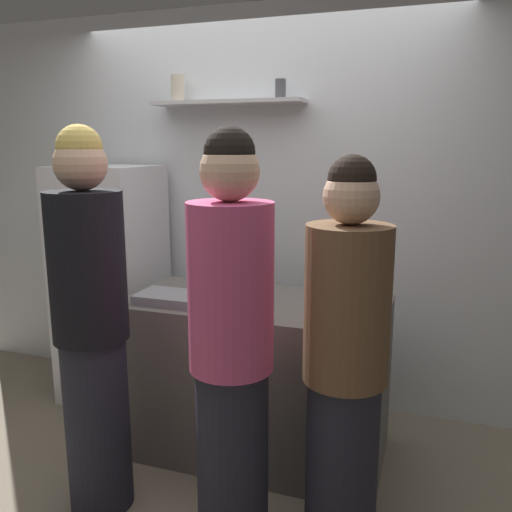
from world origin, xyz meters
TOP-DOWN VIEW (x-y plane):
  - ground_plane at (0.00, 0.00)m, footprint 5.28×5.28m
  - back_wall_assembly at (-0.00, 1.25)m, footprint 4.80×0.32m
  - refrigerator at (-0.96, 0.85)m, footprint 0.59×0.63m
  - counter at (0.20, 0.49)m, footprint 1.42×0.71m
  - baking_pan at (-0.23, 0.32)m, footprint 0.34×0.24m
  - utensil_holder at (0.09, 0.46)m, footprint 0.11×0.11m
  - wine_bottle_amber_glass at (0.24, 0.28)m, footprint 0.07×0.07m
  - wine_bottle_green_glass at (-0.12, 0.52)m, footprint 0.06×0.06m
  - water_bottle_plastic at (-0.16, 0.74)m, footprint 0.08×0.08m
  - person_pink_top at (0.36, -0.28)m, footprint 0.34×0.34m
  - person_blonde at (-0.36, -0.20)m, footprint 0.34×0.34m
  - person_brown_jacket at (0.80, -0.14)m, footprint 0.34×0.34m

SIDE VIEW (x-z plane):
  - ground_plane at x=0.00m, z-range 0.00..0.00m
  - counter at x=0.20m, z-range 0.00..0.89m
  - refrigerator at x=-0.96m, z-range 0.00..1.59m
  - person_brown_jacket at x=0.80m, z-range -0.01..1.68m
  - person_pink_top at x=0.36m, z-range 0.00..1.79m
  - person_blonde at x=-0.36m, z-range 0.00..1.81m
  - baking_pan at x=-0.23m, z-range 0.89..0.94m
  - utensil_holder at x=0.09m, z-range 0.84..1.06m
  - water_bottle_plastic at x=-0.16m, z-range 0.88..1.08m
  - wine_bottle_green_glass at x=-0.12m, z-range 0.86..1.16m
  - wine_bottle_amber_glass at x=0.24m, z-range 0.85..1.17m
  - back_wall_assembly at x=0.00m, z-range 0.00..2.60m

